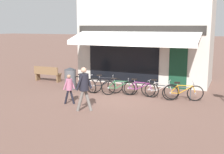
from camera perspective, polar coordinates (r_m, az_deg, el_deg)
ground_plane at (r=12.82m, az=1.89°, el=-3.90°), size 160.00×160.00×0.00m
shop_front at (r=16.31m, az=6.81°, el=7.64°), size 7.25×4.66×4.81m
bike_rack_rail at (r=13.00m, az=4.22°, el=-1.48°), size 5.34×0.04×0.57m
bicycle_blue at (r=13.71m, az=-5.62°, el=-1.38°), size 1.62×0.83×0.87m
bicycle_black at (r=13.31m, az=-1.52°, el=-1.62°), size 1.68×0.78×0.89m
bicycle_green at (r=12.99m, az=1.51°, el=-2.11°), size 1.63×0.83×0.82m
bicycle_purple at (r=12.79m, az=5.65°, el=-2.35°), size 1.75×0.52×0.79m
bicycle_silver at (r=12.57m, az=9.68°, el=-2.60°), size 1.73×0.52×0.82m
bicycle_orange at (r=12.28m, az=14.17°, el=-3.06°), size 1.70×0.69×0.86m
pedestrian_adult at (r=10.44m, az=-5.72°, el=-1.55°), size 0.56×0.61×1.68m
pedestrian_child at (r=11.53m, az=-8.72°, el=-1.84°), size 0.44×0.40×1.23m
litter_bin at (r=14.30m, az=-8.47°, el=-0.24°), size 0.59×0.59×1.10m
park_bench at (r=16.52m, az=-13.02°, el=0.72°), size 1.61×0.47×0.87m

